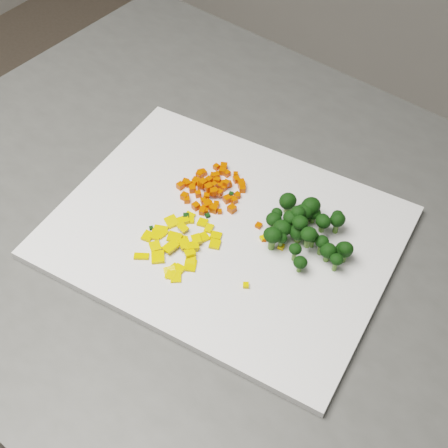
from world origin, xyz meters
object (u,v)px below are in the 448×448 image
Objects in this scene: cutting_board at (224,232)px; carrot_pile at (213,184)px; counter_block at (246,397)px; broccoli_pile at (307,228)px; pepper_pile at (183,240)px.

carrot_pile is at bearing 139.77° from cutting_board.
counter_block is 2.54× the size of cutting_board.
cutting_board is 0.07m from carrot_pile.
carrot_pile is 0.83× the size of broccoli_pile.
broccoli_pile is (0.05, 0.03, 0.49)m from counter_block.
counter_block is 9.84× the size of pepper_pile.
cutting_board is at bearing 62.51° from pepper_pile.
counter_block is 11.41× the size of carrot_pile.
carrot_pile is (-0.09, 0.02, 0.47)m from counter_block.
pepper_pile is at bearing -141.24° from broccoli_pile.
counter_block is 9.51× the size of broccoli_pile.
carrot_pile is 0.14m from broccoli_pile.
cutting_board is 4.50× the size of carrot_pile.
counter_block is at bearing -15.86° from carrot_pile.
pepper_pile is (0.03, -0.09, -0.01)m from carrot_pile.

